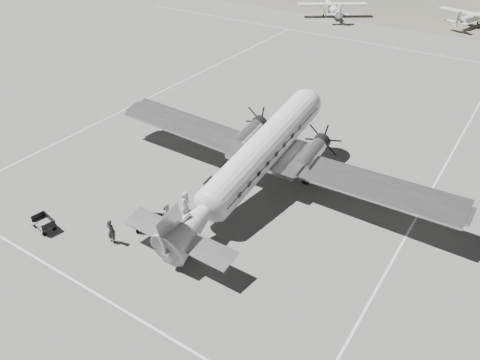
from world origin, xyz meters
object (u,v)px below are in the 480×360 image
at_px(baggage_cart_far, 44,224).
at_px(ramp_agent, 168,214).
at_px(light_plane_right, 471,19).
at_px(baggage_cart_near, 149,223).
at_px(ground_crew, 111,231).
at_px(dc3_airliner, 255,161).
at_px(light_plane_left, 333,10).
at_px(passenger, 185,202).

distance_m(baggage_cart_far, ramp_agent, 8.38).
bearing_deg(light_plane_right, ramp_agent, -79.48).
relative_size(baggage_cart_near, ground_crew, 1.07).
height_order(dc3_airliner, baggage_cart_near, dc3_airliner).
xyz_separation_m(dc3_airliner, baggage_cart_near, (-3.58, -7.68, -2.23)).
bearing_deg(baggage_cart_far, dc3_airliner, 60.56).
bearing_deg(ground_crew, light_plane_right, -103.80).
height_order(baggage_cart_far, ramp_agent, ramp_agent).
relative_size(light_plane_left, ground_crew, 6.53).
bearing_deg(passenger, light_plane_left, 0.91).
relative_size(baggage_cart_far, passenger, 0.95).
height_order(baggage_cart_far, passenger, passenger).
height_order(dc3_airliner, light_plane_left, dc3_airliner).
height_order(light_plane_right, baggage_cart_far, light_plane_right).
distance_m(light_plane_right, baggage_cart_near, 64.98).
xyz_separation_m(light_plane_left, baggage_cart_far, (6.65, -62.16, -0.75)).
height_order(light_plane_left, baggage_cart_near, light_plane_left).
height_order(baggage_cart_near, baggage_cart_far, baggage_cart_near).
bearing_deg(light_plane_right, ground_crew, -80.79).
xyz_separation_m(baggage_cart_near, baggage_cart_far, (-6.00, -3.85, -0.08)).
bearing_deg(baggage_cart_near, light_plane_left, 76.92).
xyz_separation_m(ramp_agent, passenger, (0.03, 1.82, -0.08)).
bearing_deg(baggage_cart_near, ramp_agent, 30.32).
distance_m(baggage_cart_far, ground_crew, 5.11).
bearing_deg(light_plane_left, ground_crew, -114.70).
height_order(dc3_airliner, passenger, dc3_airliner).
xyz_separation_m(light_plane_left, ramp_agent, (13.40, -57.21, -0.28)).
bearing_deg(ground_crew, dc3_airliner, -121.70).
bearing_deg(light_plane_right, passenger, -79.65).
xyz_separation_m(dc3_airliner, passenger, (-2.80, -4.75, -1.92)).
bearing_deg(light_plane_left, baggage_cart_far, -119.33).
xyz_separation_m(baggage_cart_near, ramp_agent, (0.75, 1.10, 0.39)).
bearing_deg(ground_crew, baggage_cart_near, -123.37).
relative_size(light_plane_right, ground_crew, 6.29).
xyz_separation_m(baggage_cart_near, passenger, (0.78, 2.92, 0.31)).
distance_m(light_plane_left, passenger, 57.00).
bearing_deg(light_plane_right, dc3_airliner, -77.38).
xyz_separation_m(light_plane_right, ramp_agent, (-7.01, -63.41, -0.24)).
xyz_separation_m(baggage_cart_far, passenger, (6.77, 6.77, 0.39)).
xyz_separation_m(light_plane_right, ground_crew, (-8.92, -66.77, -0.27)).
xyz_separation_m(baggage_cart_far, ground_crew, (4.84, 1.59, 0.44)).
distance_m(dc3_airliner, ground_crew, 11.17).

